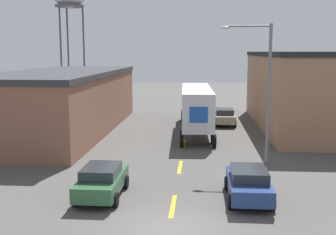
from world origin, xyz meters
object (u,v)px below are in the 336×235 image
object	(u,v)px
semi_truck	(196,105)
street_lamp	(263,83)
parked_car_left_near	(102,180)
parked_car_right_far	(224,116)
parked_car_right_near	(248,183)

from	to	relation	value
semi_truck	street_lamp	xyz separation A→B (m)	(4.23, -10.31, 2.68)
parked_car_left_near	parked_car_right_far	bearing A→B (deg)	71.48
parked_car_left_near	street_lamp	bearing A→B (deg)	39.16
parked_car_left_near	street_lamp	xyz separation A→B (m)	(8.57, 6.98, 4.23)
parked_car_left_near	parked_car_right_far	world-z (taller)	same
semi_truck	parked_car_right_near	size ratio (longest dim) A/B	3.33
parked_car_right_far	street_lamp	bearing A→B (deg)	-83.82
semi_truck	parked_car_right_near	world-z (taller)	semi_truck
parked_car_right_far	street_lamp	distance (m)	14.76
parked_car_left_near	parked_car_right_near	distance (m)	7.05
semi_truck	street_lamp	distance (m)	11.46
semi_truck	parked_car_left_near	size ratio (longest dim) A/B	3.33
semi_truck	street_lamp	world-z (taller)	street_lamp
parked_car_right_near	semi_truck	bearing A→B (deg)	98.99
semi_truck	parked_car_left_near	distance (m)	17.89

